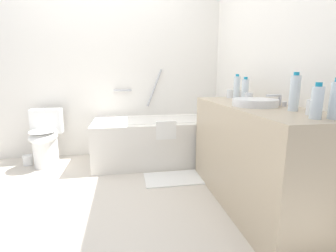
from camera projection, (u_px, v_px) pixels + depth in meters
ground_plane at (94, 193)px, 2.26m from camera, size 4.18×4.18×0.00m
wall_back_tiled at (99, 58)px, 3.18m from camera, size 3.58×0.10×2.54m
wall_right_mirror at (268, 52)px, 2.28m from camera, size 0.10×2.74×2.54m
bathtub at (160, 138)px, 3.08m from camera, size 1.61×0.78×1.14m
toilet at (45, 139)px, 2.89m from camera, size 0.36×0.51×0.67m
vanity_counter at (253, 156)px, 2.00m from camera, size 0.52×1.49×0.83m
sink_basin at (255, 103)px, 1.86m from camera, size 0.34×0.34×0.05m
sink_faucet at (278, 101)px, 1.89m from camera, size 0.13×0.15×0.09m
water_bottle_0 at (245, 90)px, 2.18m from camera, size 0.06×0.06×0.21m
water_bottle_1 at (237, 88)px, 2.31m from camera, size 0.06×0.06×0.24m
water_bottle_2 at (317, 102)px, 1.31m from camera, size 0.06×0.06×0.19m
water_bottle_3 at (295, 93)px, 1.60m from camera, size 0.06×0.06×0.25m
water_bottle_4 at (336, 100)px, 1.30m from camera, size 0.06×0.06×0.22m
drinking_glass_0 at (249, 98)px, 2.08m from camera, size 0.07×0.07×0.09m
drinking_glass_1 at (313, 107)px, 1.45m from camera, size 0.07×0.07×0.09m
drinking_glass_2 at (230, 94)px, 2.51m from camera, size 0.07×0.07×0.09m
drinking_glass_3 at (238, 95)px, 2.40m from camera, size 0.07×0.07×0.09m
bath_mat at (175, 178)px, 2.56m from camera, size 0.63×0.37×0.01m
toilet_paper_roll at (28, 160)px, 2.95m from camera, size 0.11×0.11×0.12m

